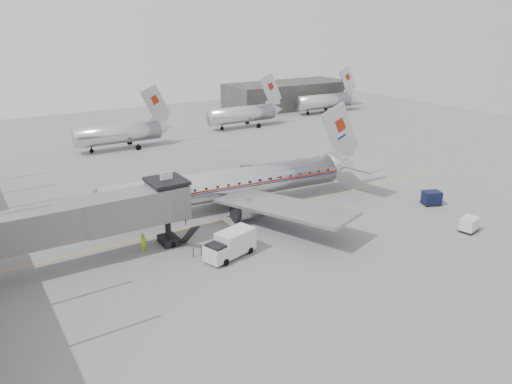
% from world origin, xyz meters
% --- Properties ---
extents(ground, '(160.00, 160.00, 0.00)m').
position_xyz_m(ground, '(0.00, 0.00, 0.00)').
color(ground, slate).
rests_on(ground, ground).
extents(hangar, '(30.00, 12.00, 6.00)m').
position_xyz_m(hangar, '(45.00, 60.00, 3.00)').
color(hangar, '#32302E').
rests_on(hangar, ground).
extents(apron_line, '(60.00, 0.15, 0.01)m').
position_xyz_m(apron_line, '(3.00, 6.00, 0.01)').
color(apron_line, gold).
rests_on(apron_line, ground).
extents(jet_bridge, '(21.00, 6.20, 7.10)m').
position_xyz_m(jet_bridge, '(-16.66, 3.67, 4.18)').
color(jet_bridge, '#585A5C').
rests_on(jet_bridge, ground).
extents(distant_aircraft_near, '(16.39, 3.20, 10.26)m').
position_xyz_m(distant_aircraft_near, '(-1.79, 42.00, 2.73)').
color(distant_aircraft_near, silver).
rests_on(distant_aircraft_near, ground).
extents(distant_aircraft_mid, '(16.39, 3.20, 10.26)m').
position_xyz_m(distant_aircraft_mid, '(24.21, 46.00, 2.73)').
color(distant_aircraft_mid, silver).
rests_on(distant_aircraft_mid, ground).
extents(distant_aircraft_far, '(16.39, 3.20, 10.26)m').
position_xyz_m(distant_aircraft_far, '(48.21, 50.00, 2.73)').
color(distant_aircraft_far, silver).
rests_on(distant_aircraft_far, ground).
extents(airliner, '(35.09, 32.38, 11.10)m').
position_xyz_m(airliner, '(0.70, 8.93, 2.79)').
color(airliner, silver).
rests_on(airliner, ground).
extents(service_van, '(5.38, 3.25, 2.37)m').
position_xyz_m(service_van, '(-5.63, -2.02, 1.25)').
color(service_van, silver).
rests_on(service_van, ground).
extents(baggage_cart_navy, '(2.51, 2.25, 1.62)m').
position_xyz_m(baggage_cart_navy, '(20.75, -2.80, 0.86)').
color(baggage_cart_navy, black).
rests_on(baggage_cart_navy, ground).
extents(baggage_cart_white, '(2.19, 1.85, 1.49)m').
position_xyz_m(baggage_cart_white, '(17.72, -10.00, 0.79)').
color(baggage_cart_white, silver).
rests_on(baggage_cart_white, ground).
extents(ramp_worker, '(0.80, 0.69, 1.84)m').
position_xyz_m(ramp_worker, '(-12.00, 3.00, 0.92)').
color(ramp_worker, '#A5BC16').
rests_on(ramp_worker, ground).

